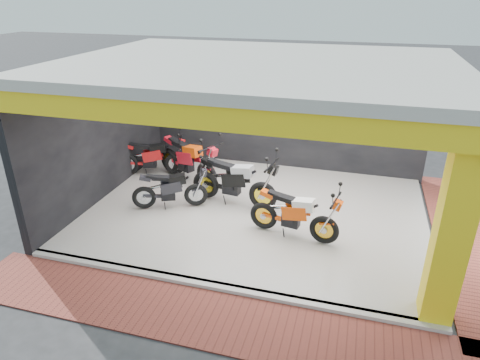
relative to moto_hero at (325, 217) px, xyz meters
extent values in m
plane|color=#2D2D30|center=(-1.74, -0.91, -0.75)|extent=(80.00, 80.00, 0.00)
cube|color=silver|center=(-1.74, 1.09, -0.70)|extent=(8.00, 6.00, 0.10)
cube|color=beige|center=(-1.74, 1.09, 2.85)|extent=(8.40, 6.40, 0.20)
cube|color=black|center=(-1.74, 4.19, 1.00)|extent=(8.20, 0.20, 3.50)
cube|color=black|center=(-5.84, 1.09, 1.00)|extent=(0.20, 6.20, 3.50)
cube|color=yellow|center=(2.01, -1.66, 1.00)|extent=(0.50, 0.50, 3.50)
cube|color=yellow|center=(-1.74, -1.91, 2.55)|extent=(8.40, 0.30, 0.40)
cube|color=yellow|center=(2.26, 1.09, 2.55)|extent=(0.30, 6.40, 0.40)
cube|color=silver|center=(-1.74, -1.93, -0.70)|extent=(8.00, 0.20, 0.10)
cube|color=brown|center=(-1.74, -2.71, -0.74)|extent=(9.00, 1.40, 0.03)
cube|color=brown|center=(3.06, 1.09, -0.74)|extent=(1.40, 7.00, 0.03)
camera|label=1|loc=(0.44, -7.96, 4.36)|focal=32.00mm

